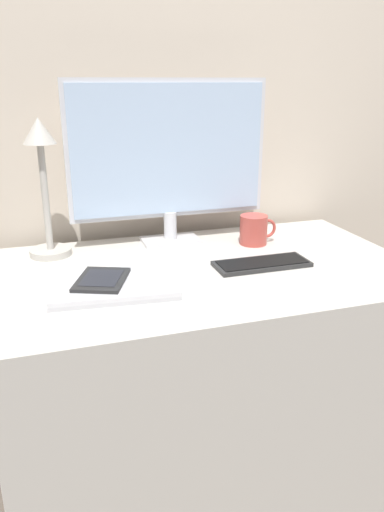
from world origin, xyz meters
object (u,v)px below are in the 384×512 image
Objects in this scene: monitor at (169,155)px; keyboard at (262,264)px; ereader at (102,279)px; laptop at (113,286)px; coffee_mug at (254,230)px; desk_lamp at (43,176)px.

keyboard is at bearing -57.57° from monitor.
keyboard is 1.44× the size of ereader.
ereader is (-0.27, -0.33, -0.25)m from monitor.
laptop is (-0.24, -0.34, -0.27)m from monitor.
ereader is 1.54× the size of coffee_mug.
ereader is at bearing 158.76° from laptop.
ereader reaches higher than laptop.
coffee_mug is (0.63, -0.08, -0.19)m from desk_lamp.
monitor reaches higher than ereader.
coffee_mug is (0.52, 0.23, 0.02)m from ereader.
monitor is 3.32× the size of ereader.
monitor is 1.91× the size of laptop.
laptop is 0.82× the size of desk_lamp.
monitor reaches higher than coffee_mug.
coffee_mug reaches higher than keyboard.
ereader reaches higher than keyboard.
monitor reaches higher than desk_lamp.
monitor is at bearing 158.22° from coffee_mug.
laptop is at bearing -154.26° from coffee_mug.
desk_lamp is at bearing 153.73° from keyboard.
monitor is 1.56× the size of desk_lamp.
ereader is at bearing -129.21° from monitor.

